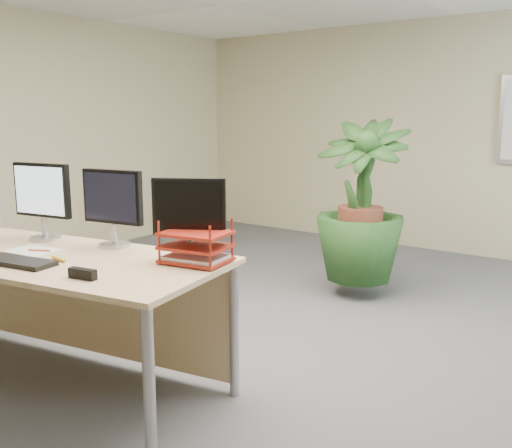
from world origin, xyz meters
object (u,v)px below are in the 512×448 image
Objects in this scene: monitor_left at (42,196)px; monitor_right at (113,203)px; floor_plant at (360,213)px; desk at (61,279)px.

monitor_right is (0.51, 0.14, -0.01)m from monitor_left.
monitor_left is (-0.99, -2.48, 0.35)m from floor_plant.
floor_plant is at bearing 75.46° from desk.
monitor_right is at bearing 15.17° from monitor_left.
floor_plant is (0.67, 2.60, 0.11)m from desk.
desk is at bearing -104.54° from floor_plant.
desk is 2.68m from floor_plant.
desk is 0.57m from monitor_left.
floor_plant reaches higher than monitor_right.
floor_plant is at bearing 68.23° from monitor_left.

